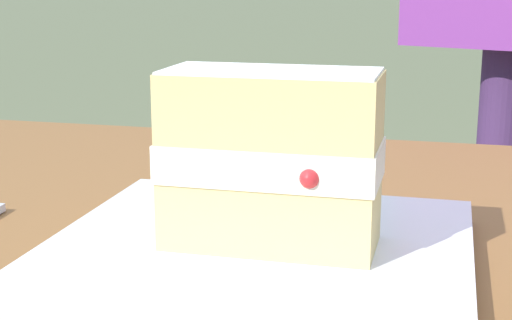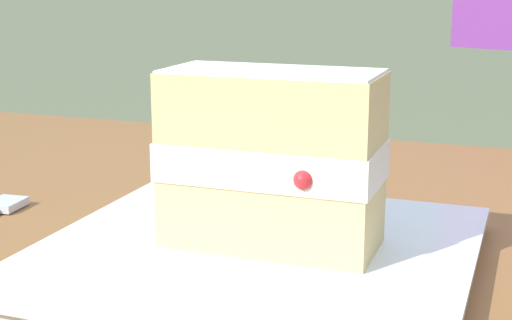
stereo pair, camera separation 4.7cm
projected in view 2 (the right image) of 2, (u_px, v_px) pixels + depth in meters
dessert_plate at (256, 257)px, 0.48m from camera, size 0.26×0.26×0.02m
cake_slice at (272, 159)px, 0.47m from camera, size 0.13×0.07×0.11m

